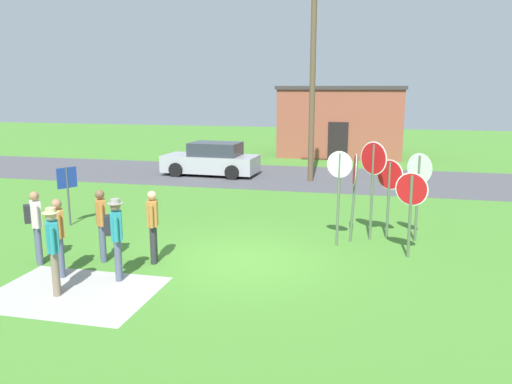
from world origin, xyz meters
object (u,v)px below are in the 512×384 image
Objects in this scene: utility_pole at (313,70)px; person_in_blue at (35,222)px; stop_sign_rear_left at (339,183)px; person_on_left at (59,233)px; info_panel_leftmost at (67,186)px; stop_sign_leaning_right at (354,182)px; stop_sign_center_cluster at (419,181)px; person_in_teal at (116,233)px; person_with_sunhat at (153,223)px; stop_sign_low_front at (389,185)px; parked_car_on_street at (212,160)px; person_in_dark_shirt at (101,221)px; stop_sign_nearest at (411,200)px; stop_sign_rear_right at (373,172)px; person_near_signs at (53,246)px.

person_in_blue is (-4.78, -11.88, -3.69)m from utility_pole.
stop_sign_rear_left is 6.66m from person_on_left.
stop_sign_leaning_right is at bearing 1.74° from info_panel_leftmost.
stop_sign_center_cluster is (1.98, 0.83, -0.03)m from stop_sign_rear_left.
info_panel_leftmost is (-3.45, 3.58, 0.17)m from person_in_teal.
person_with_sunhat is at bearing -32.83° from info_panel_leftmost.
parked_car_on_street is at bearing 132.17° from stop_sign_low_front.
stop_sign_rear_left is 5.81m from person_in_dark_shirt.
info_panel_leftmost reaches higher than person_on_left.
stop_sign_leaning_right is 1.05m from stop_sign_low_front.
utility_pole is 3.85× the size of stop_sign_center_cluster.
stop_sign_center_cluster is 9.79m from info_panel_leftmost.
person_with_sunhat is (0.30, 1.15, -0.06)m from person_in_teal.
stop_sign_nearest is at bearing 25.13° from person_in_teal.
stop_sign_rear_right is 6.86m from person_in_dark_shirt.
stop_sign_rear_left is at bearing -143.08° from stop_sign_low_front.
stop_sign_rear_left is 7.25m from person_in_blue.
stop_sign_nearest is at bearing -73.36° from stop_sign_low_front.
stop_sign_low_front is 0.91× the size of stop_sign_center_cluster.
stop_sign_leaning_right is 1.34× the size of person_near_signs.
stop_sign_center_cluster reaches higher than person_with_sunhat.
stop_sign_nearest is 0.88× the size of stop_sign_leaning_right.
utility_pole is 13.14m from person_in_teal.
person_in_dark_shirt is 1.22m from person_with_sunhat.
person_in_dark_shirt is at bearing 93.23° from person_near_signs.
parked_car_on_street is at bearing 93.62° from person_on_left.
person_in_dark_shirt and person_on_left have the same top height.
stop_sign_nearest is 0.85× the size of stop_sign_rear_left.
person_on_left is at bearing -109.36° from person_in_dark_shirt.
person_in_dark_shirt is (-7.21, -3.27, -0.65)m from stop_sign_center_cluster.
info_panel_leftmost reaches higher than person_with_sunhat.
info_panel_leftmost is at bearing 175.51° from stop_sign_nearest.
stop_sign_center_cluster is at bearing 24.39° from person_in_dark_shirt.
stop_sign_center_cluster is at bearing 6.45° from stop_sign_rear_right.
stop_sign_low_front is 7.33m from person_in_dark_shirt.
stop_sign_rear_right is (2.62, -8.24, -2.86)m from utility_pole.
stop_sign_rear_left reaches higher than stop_sign_low_front.
stop_sign_low_front reaches higher than person_with_sunhat.
stop_sign_rear_right reaches higher than info_panel_leftmost.
stop_sign_leaning_right is 6.08m from person_in_teal.
stop_sign_low_front is at bearing 29.36° from stop_sign_rear_right.
person_in_dark_shirt is 1.00× the size of person_in_blue.
stop_sign_center_cluster is at bearing 29.82° from person_on_left.
stop_sign_low_front is (0.89, 0.54, -0.14)m from stop_sign_leaning_right.
stop_sign_nearest reaches higher than parked_car_on_street.
info_panel_leftmost is (-9.76, -0.68, -0.42)m from stop_sign_center_cluster.
stop_sign_rear_right reaches higher than stop_sign_nearest.
utility_pole is 10.67m from stop_sign_nearest.
stop_sign_rear_right is 1.50× the size of person_in_teal.
stop_sign_low_front is 1.26× the size of person_in_blue.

